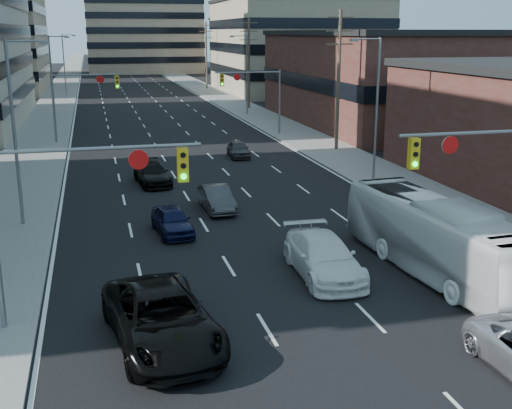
{
  "coord_description": "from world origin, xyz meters",
  "views": [
    {
      "loc": [
        -6.81,
        -12.27,
        9.3
      ],
      "look_at": [
        -0.31,
        13.27,
        2.2
      ],
      "focal_mm": 45.0,
      "sensor_mm": 36.0,
      "label": 1
    }
  ],
  "objects": [
    {
      "name": "sidewalk_left",
      "position": [
        -11.5,
        130.0,
        0.07
      ],
      "size": [
        5.0,
        300.0,
        0.15
      ],
      "primitive_type": "cube",
      "color": "slate",
      "rests_on": "ground"
    },
    {
      "name": "utility_pole_distant",
      "position": [
        12.2,
        96.0,
        5.78
      ],
      "size": [
        2.2,
        0.28,
        11.0
      ],
      "color": "#4C3D2D",
      "rests_on": "ground"
    },
    {
      "name": "streetlight_left_mid",
      "position": [
        -10.34,
        55.0,
        5.05
      ],
      "size": [
        2.03,
        0.22,
        9.0
      ],
      "color": "slate",
      "rests_on": "ground"
    },
    {
      "name": "signal_far_right",
      "position": [
        7.68,
        45.0,
        4.3
      ],
      "size": [
        6.09,
        0.33,
        6.0
      ],
      "color": "slate",
      "rests_on": "ground"
    },
    {
      "name": "streetlight_left_near",
      "position": [
        -10.34,
        20.0,
        5.05
      ],
      "size": [
        2.03,
        0.22,
        9.0
      ],
      "color": "slate",
      "rests_on": "ground"
    },
    {
      "name": "road_surface",
      "position": [
        0.0,
        130.0,
        0.01
      ],
      "size": [
        18.0,
        300.0,
        0.02
      ],
      "primitive_type": "cube",
      "color": "black",
      "rests_on": "ground"
    },
    {
      "name": "utility_pole_midblock",
      "position": [
        12.2,
        66.0,
        5.78
      ],
      "size": [
        2.2,
        0.28,
        11.0
      ],
      "color": "#4C3D2D",
      "rests_on": "ground"
    },
    {
      "name": "sedan_blue",
      "position": [
        -3.48,
        16.98,
        0.65
      ],
      "size": [
        1.93,
        3.97,
        1.31
      ],
      "primitive_type": "imported",
      "rotation": [
        0.0,
        0.0,
        0.1
      ],
      "color": "black",
      "rests_on": "ground"
    },
    {
      "name": "transit_bus",
      "position": [
        6.0,
        9.21,
        1.5
      ],
      "size": [
        3.27,
        10.91,
        3.0
      ],
      "primitive_type": "imported",
      "rotation": [
        0.0,
        0.0,
        0.07
      ],
      "color": "silver",
      "rests_on": "ground"
    },
    {
      "name": "streetlight_left_far",
      "position": [
        -10.34,
        90.0,
        5.05
      ],
      "size": [
        2.03,
        0.22,
        9.0
      ],
      "color": "slate",
      "rests_on": "ground"
    },
    {
      "name": "sedan_grey_center",
      "position": [
        -0.65,
        20.54,
        0.66
      ],
      "size": [
        1.52,
        4.03,
        1.31
      ],
      "primitive_type": "imported",
      "rotation": [
        0.0,
        0.0,
        0.03
      ],
      "color": "#343436",
      "rests_on": "ground"
    },
    {
      "name": "storefront_right_mid",
      "position": [
        24.0,
        50.0,
        4.5
      ],
      "size": [
        20.0,
        30.0,
        9.0
      ],
      "primitive_type": "cube",
      "color": "#472119",
      "rests_on": "ground"
    },
    {
      "name": "utility_pole_block",
      "position": [
        12.2,
        36.0,
        5.78
      ],
      "size": [
        2.2,
        0.28,
        11.0
      ],
      "color": "#4C3D2D",
      "rests_on": "ground"
    },
    {
      "name": "streetlight_right_near",
      "position": [
        10.34,
        25.0,
        5.05
      ],
      "size": [
        2.03,
        0.22,
        9.0
      ],
      "color": "slate",
      "rests_on": "ground"
    },
    {
      "name": "signal_far_left",
      "position": [
        -7.68,
        45.0,
        4.3
      ],
      "size": [
        6.09,
        0.33,
        6.0
      ],
      "color": "slate",
      "rests_on": "ground"
    },
    {
      "name": "sedan_grey_right",
      "position": [
        3.85,
        35.18,
        0.63
      ],
      "size": [
        1.72,
        3.79,
        1.26
      ],
      "primitive_type": "imported",
      "rotation": [
        0.0,
        0.0,
        -0.06
      ],
      "color": "#343436",
      "rests_on": "ground"
    },
    {
      "name": "signal_near_left",
      "position": [
        -7.45,
        8.0,
        4.33
      ],
      "size": [
        6.59,
        0.33,
        6.0
      ],
      "color": "slate",
      "rests_on": "ground"
    },
    {
      "name": "streetlight_right_far",
      "position": [
        10.34,
        60.0,
        5.05
      ],
      "size": [
        2.03,
        0.22,
        9.0
      ],
      "color": "slate",
      "rests_on": "ground"
    },
    {
      "name": "sidewalk_right",
      "position": [
        11.5,
        130.0,
        0.07
      ],
      "size": [
        5.0,
        300.0,
        0.15
      ],
      "primitive_type": "cube",
      "color": "slate",
      "rests_on": "ground"
    },
    {
      "name": "bg_block_right",
      "position": [
        32.0,
        130.0,
        6.0
      ],
      "size": [
        22.0,
        22.0,
        12.0
      ],
      "primitive_type": "cube",
      "color": "gray",
      "rests_on": "ground"
    },
    {
      "name": "signal_near_right",
      "position": [
        7.45,
        8.0,
        4.33
      ],
      "size": [
        6.59,
        0.33,
        6.0
      ],
      "color": "slate",
      "rests_on": "ground"
    },
    {
      "name": "office_right_far",
      "position": [
        25.0,
        88.0,
        7.0
      ],
      "size": [
        22.0,
        28.0,
        14.0
      ],
      "primitive_type": "cube",
      "color": "gray",
      "rests_on": "ground"
    },
    {
      "name": "white_van",
      "position": [
        1.6,
        10.06,
        0.79
      ],
      "size": [
        2.37,
        5.5,
        1.58
      ],
      "primitive_type": "imported",
      "rotation": [
        0.0,
        0.0,
        -0.03
      ],
      "color": "silver",
      "rests_on": "ground"
    },
    {
      "name": "black_pickup",
      "position": [
        -5.17,
        5.82,
        0.86
      ],
      "size": [
        3.64,
        6.53,
        1.73
      ],
      "primitive_type": "imported",
      "rotation": [
        0.0,
        0.0,
        0.13
      ],
      "color": "black",
      "rests_on": "ground"
    },
    {
      "name": "sedan_black_far",
      "position": [
        -3.41,
        27.61,
        0.67
      ],
      "size": [
        2.31,
        4.76,
        1.33
      ],
      "primitive_type": "imported",
      "rotation": [
        0.0,
        0.0,
        0.1
      ],
      "color": "black",
      "rests_on": "ground"
    }
  ]
}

